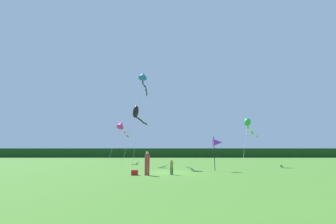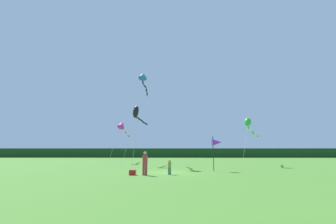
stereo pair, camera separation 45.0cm
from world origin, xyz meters
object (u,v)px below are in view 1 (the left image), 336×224
(person_adult, at_px, (147,162))
(cooler_box, at_px, (134,173))
(banner_flag_pole, at_px, (217,143))
(kite_green, at_px, (248,124))
(kite_black, at_px, (136,113))
(kite_blue, at_px, (143,77))
(person_child, at_px, (171,166))
(kite_magenta, at_px, (121,126))

(person_adult, relative_size, cooler_box, 3.55)
(banner_flag_pole, relative_size, kite_green, 0.37)
(banner_flag_pole, distance_m, kite_black, 12.92)
(kite_blue, bearing_deg, person_adult, -81.36)
(person_child, distance_m, kite_magenta, 19.79)
(cooler_box, height_order, kite_green, kite_green)
(cooler_box, xyz_separation_m, kite_magenta, (-4.81, 17.92, 5.62))
(person_adult, distance_m, kite_black, 13.74)
(person_adult, distance_m, kite_magenta, 19.51)
(person_child, xyz_separation_m, banner_flag_pole, (4.45, 3.37, 1.96))
(banner_flag_pole, distance_m, kite_green, 9.75)
(cooler_box, xyz_separation_m, kite_black, (-1.67, 12.05, 6.69))
(person_adult, height_order, banner_flag_pole, banner_flag_pole)
(kite_green, bearing_deg, person_child, -133.16)
(kite_blue, bearing_deg, person_child, -71.17)
(cooler_box, distance_m, kite_black, 13.88)
(cooler_box, distance_m, kite_blue, 15.69)
(person_child, relative_size, kite_magenta, 0.12)
(person_child, relative_size, banner_flag_pole, 0.37)
(cooler_box, relative_size, banner_flag_pole, 0.16)
(cooler_box, distance_m, kite_magenta, 19.39)
(kite_black, xyz_separation_m, kite_magenta, (-3.14, 5.87, -1.07))
(kite_magenta, bearing_deg, banner_flag_pole, -49.40)
(banner_flag_pole, relative_size, kite_black, 0.41)
(person_child, xyz_separation_m, kite_blue, (-3.57, 10.47, 10.81))
(banner_flag_pole, relative_size, kite_blue, 0.26)
(kite_magenta, bearing_deg, person_adult, -72.25)
(person_adult, distance_m, kite_green, 17.08)
(kite_green, bearing_deg, kite_black, 176.86)
(kite_magenta, bearing_deg, person_child, -66.34)
(banner_flag_pole, bearing_deg, person_adult, -148.60)
(kite_black, distance_m, kite_blue, 4.83)
(cooler_box, distance_m, kite_green, 17.92)
(kite_black, relative_size, kite_blue, 0.65)
(cooler_box, bearing_deg, kite_green, 40.83)
(person_adult, bearing_deg, person_child, 14.92)
(person_adult, bearing_deg, cooler_box, 174.81)
(cooler_box, bearing_deg, banner_flag_pole, 27.40)
(cooler_box, bearing_deg, person_adult, -5.19)
(person_adult, xyz_separation_m, kite_blue, (-1.67, 10.98, 10.46))
(cooler_box, bearing_deg, kite_blue, 93.72)
(person_adult, bearing_deg, kite_magenta, 107.75)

